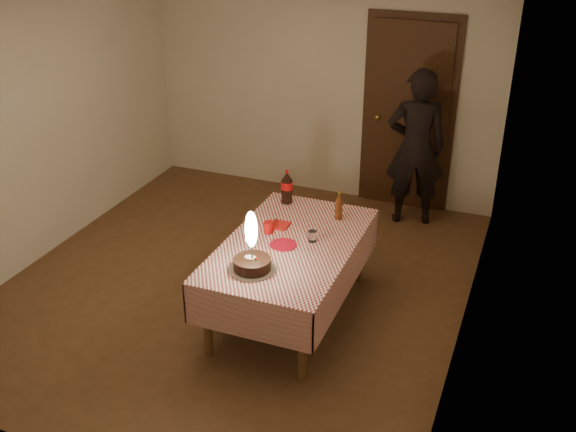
% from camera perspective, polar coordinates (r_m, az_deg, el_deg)
% --- Properties ---
extents(ground, '(4.00, 4.50, 0.01)m').
position_cam_1_polar(ground, '(6.21, -4.25, -5.70)').
color(ground, brown).
rests_on(ground, ground).
extents(room_shell, '(4.04, 4.54, 2.62)m').
position_cam_1_polar(room_shell, '(5.56, -4.17, 9.18)').
color(room_shell, beige).
rests_on(room_shell, ground).
extents(dining_table, '(1.02, 1.72, 0.68)m').
position_cam_1_polar(dining_table, '(5.49, 0.19, -3.15)').
color(dining_table, brown).
rests_on(dining_table, ground).
extents(birthday_cake, '(0.36, 0.36, 0.49)m').
position_cam_1_polar(birthday_cake, '(5.04, -3.07, -3.41)').
color(birthday_cake, white).
rests_on(birthday_cake, dining_table).
extents(red_plate, '(0.22, 0.22, 0.01)m').
position_cam_1_polar(red_plate, '(5.41, -0.40, -2.44)').
color(red_plate, red).
rests_on(red_plate, dining_table).
extents(red_cup, '(0.08, 0.08, 0.10)m').
position_cam_1_polar(red_cup, '(5.58, -1.66, -0.97)').
color(red_cup, '#BA0E0C').
rests_on(red_cup, dining_table).
extents(clear_cup, '(0.07, 0.07, 0.09)m').
position_cam_1_polar(clear_cup, '(5.46, 2.10, -1.71)').
color(clear_cup, white).
rests_on(clear_cup, dining_table).
extents(napkin_stack, '(0.15, 0.15, 0.02)m').
position_cam_1_polar(napkin_stack, '(5.70, -0.70, -0.78)').
color(napkin_stack, red).
rests_on(napkin_stack, dining_table).
extents(cola_bottle, '(0.10, 0.10, 0.32)m').
position_cam_1_polar(cola_bottle, '(6.06, -0.10, 2.47)').
color(cola_bottle, black).
rests_on(cola_bottle, dining_table).
extents(amber_bottle_right, '(0.06, 0.06, 0.25)m').
position_cam_1_polar(amber_bottle_right, '(5.80, 4.33, 0.84)').
color(amber_bottle_right, '#52250E').
rests_on(amber_bottle_right, dining_table).
extents(photographer, '(0.70, 0.56, 1.67)m').
position_cam_1_polar(photographer, '(7.10, 10.77, 5.71)').
color(photographer, black).
rests_on(photographer, ground).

